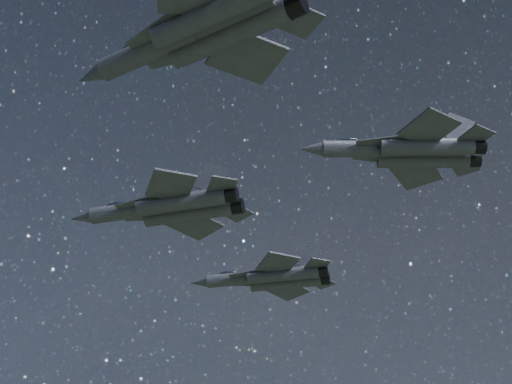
# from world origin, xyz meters

# --- Properties ---
(jet_lead) EXTENTS (17.84, 12.61, 4.52)m
(jet_lead) POSITION_xyz_m (-10.33, 0.07, 158.30)
(jet_lead) COLOR #2F313B
(jet_left) EXTENTS (16.50, 11.79, 4.22)m
(jet_left) POSITION_xyz_m (-3.69, 17.90, 159.46)
(jet_left) COLOR #2F313B
(jet_right) EXTENTS (17.66, 11.79, 4.48)m
(jet_right) POSITION_xyz_m (-0.86, -25.09, 154.50)
(jet_right) COLOR #2F313B
(jet_slot) EXTENTS (16.70, 11.51, 4.19)m
(jet_slot) POSITION_xyz_m (11.94, -3.64, 159.00)
(jet_slot) COLOR #2F313B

